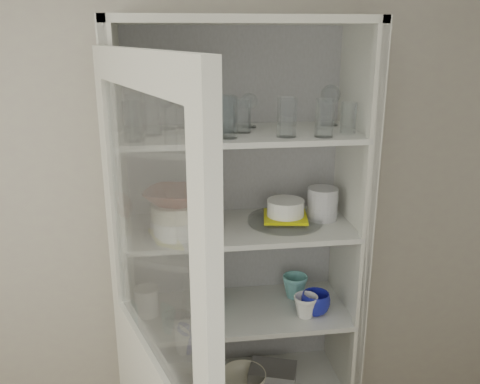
# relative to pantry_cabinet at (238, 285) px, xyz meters

# --- Properties ---
(wall_back) EXTENTS (3.60, 0.02, 2.60)m
(wall_back) POSITION_rel_pantry_cabinet_xyz_m (-0.20, 0.16, 0.36)
(wall_back) COLOR beige
(wall_back) RESTS_ON ground
(pantry_cabinet) EXTENTS (1.00, 0.45, 2.10)m
(pantry_cabinet) POSITION_rel_pantry_cabinet_xyz_m (0.00, 0.00, 0.00)
(pantry_cabinet) COLOR beige
(pantry_cabinet) RESTS_ON floor
(tumbler_0) EXTENTS (0.09, 0.09, 0.14)m
(tumbler_0) POSITION_rel_pantry_cabinet_xyz_m (-0.41, -0.20, 0.79)
(tumbler_0) COLOR silver
(tumbler_0) RESTS_ON shelf_glass
(tumbler_1) EXTENTS (0.09, 0.09, 0.13)m
(tumbler_1) POSITION_rel_pantry_cabinet_xyz_m (-0.15, -0.22, 0.79)
(tumbler_1) COLOR silver
(tumbler_1) RESTS_ON shelf_glass
(tumbler_2) EXTENTS (0.10, 0.10, 0.15)m
(tumbler_2) POSITION_rel_pantry_cabinet_xyz_m (-0.12, -0.21, 0.80)
(tumbler_2) COLOR silver
(tumbler_2) RESTS_ON shelf_glass
(tumbler_3) EXTENTS (0.10, 0.10, 0.15)m
(tumbler_3) POSITION_rel_pantry_cabinet_xyz_m (-0.07, -0.19, 0.80)
(tumbler_3) COLOR silver
(tumbler_3) RESTS_ON shelf_glass
(tumbler_4) EXTENTS (0.10, 0.10, 0.15)m
(tumbler_4) POSITION_rel_pantry_cabinet_xyz_m (0.16, -0.20, 0.80)
(tumbler_4) COLOR silver
(tumbler_4) RESTS_ON shelf_glass
(tumbler_5) EXTENTS (0.08, 0.08, 0.14)m
(tumbler_5) POSITION_rel_pantry_cabinet_xyz_m (0.30, -0.22, 0.79)
(tumbler_5) COLOR silver
(tumbler_5) RESTS_ON shelf_glass
(tumbler_6) EXTENTS (0.07, 0.07, 0.12)m
(tumbler_6) POSITION_rel_pantry_cabinet_xyz_m (0.41, -0.17, 0.78)
(tumbler_6) COLOR silver
(tumbler_6) RESTS_ON shelf_glass
(tumbler_7) EXTENTS (0.10, 0.10, 0.15)m
(tumbler_7) POSITION_rel_pantry_cabinet_xyz_m (-0.41, -0.04, 0.80)
(tumbler_7) COLOR silver
(tumbler_7) RESTS_ON shelf_glass
(tumbler_8) EXTENTS (0.08, 0.08, 0.13)m
(tumbler_8) POSITION_rel_pantry_cabinet_xyz_m (-0.34, -0.10, 0.79)
(tumbler_8) COLOR silver
(tumbler_8) RESTS_ON shelf_glass
(tumbler_9) EXTENTS (0.10, 0.10, 0.15)m
(tumbler_9) POSITION_rel_pantry_cabinet_xyz_m (-0.06, -0.08, 0.79)
(tumbler_9) COLOR silver
(tumbler_9) RESTS_ON shelf_glass
(tumbler_10) EXTENTS (0.07, 0.07, 0.14)m
(tumbler_10) POSITION_rel_pantry_cabinet_xyz_m (-0.07, -0.04, 0.79)
(tumbler_10) COLOR silver
(tumbler_10) RESTS_ON shelf_glass
(tumbler_11) EXTENTS (0.09, 0.09, 0.13)m
(tumbler_11) POSITION_rel_pantry_cabinet_xyz_m (0.01, -0.09, 0.79)
(tumbler_11) COLOR silver
(tumbler_11) RESTS_ON shelf_glass
(goblet_0) EXTENTS (0.08, 0.08, 0.18)m
(goblet_0) POSITION_rel_pantry_cabinet_xyz_m (-0.29, 0.02, 0.81)
(goblet_0) COLOR silver
(goblet_0) RESTS_ON shelf_glass
(goblet_1) EXTENTS (0.07, 0.07, 0.16)m
(goblet_1) POSITION_rel_pantry_cabinet_xyz_m (-0.22, 0.06, 0.80)
(goblet_1) COLOR silver
(goblet_1) RESTS_ON shelf_glass
(goblet_2) EXTENTS (0.07, 0.07, 0.15)m
(goblet_2) POSITION_rel_pantry_cabinet_xyz_m (0.05, 0.02, 0.80)
(goblet_2) COLOR silver
(goblet_2) RESTS_ON shelf_glass
(goblet_3) EXTENTS (0.08, 0.08, 0.19)m
(goblet_3) POSITION_rel_pantry_cabinet_xyz_m (0.40, 0.02, 0.81)
(goblet_3) COLOR silver
(goblet_3) RESTS_ON shelf_glass
(plate_stack_front) EXTENTS (0.21, 0.21, 0.07)m
(plate_stack_front) POSITION_rel_pantry_cabinet_xyz_m (-0.27, -0.13, 0.36)
(plate_stack_front) COLOR white
(plate_stack_front) RESTS_ON shelf_plates
(plate_stack_back) EXTENTS (0.20, 0.20, 0.06)m
(plate_stack_back) POSITION_rel_pantry_cabinet_xyz_m (-0.20, 0.05, 0.35)
(plate_stack_back) COLOR white
(plate_stack_back) RESTS_ON shelf_plates
(cream_bowl) EXTENTS (0.22, 0.22, 0.06)m
(cream_bowl) POSITION_rel_pantry_cabinet_xyz_m (-0.27, -0.13, 0.42)
(cream_bowl) COLOR beige
(cream_bowl) RESTS_ON plate_stack_front
(terracotta_bowl) EXTENTS (0.30, 0.30, 0.06)m
(terracotta_bowl) POSITION_rel_pantry_cabinet_xyz_m (-0.27, -0.13, 0.48)
(terracotta_bowl) COLOR brown
(terracotta_bowl) RESTS_ON cream_bowl
(glass_platter) EXTENTS (0.37, 0.37, 0.02)m
(glass_platter) POSITION_rel_pantry_cabinet_xyz_m (0.20, -0.06, 0.33)
(glass_platter) COLOR silver
(glass_platter) RESTS_ON shelf_plates
(yellow_trivet) EXTENTS (0.21, 0.21, 0.01)m
(yellow_trivet) POSITION_rel_pantry_cabinet_xyz_m (0.20, -0.06, 0.35)
(yellow_trivet) COLOR yellow
(yellow_trivet) RESTS_ON glass_platter
(white_ramekin) EXTENTS (0.20, 0.20, 0.07)m
(white_ramekin) POSITION_rel_pantry_cabinet_xyz_m (0.20, -0.06, 0.39)
(white_ramekin) COLOR white
(white_ramekin) RESTS_ON yellow_trivet
(grey_bowl_stack) EXTENTS (0.13, 0.13, 0.14)m
(grey_bowl_stack) POSITION_rel_pantry_cabinet_xyz_m (0.36, -0.04, 0.39)
(grey_bowl_stack) COLOR #B6B6B6
(grey_bowl_stack) RESTS_ON shelf_plates
(mug_blue) EXTENTS (0.16, 0.16, 0.10)m
(mug_blue) POSITION_rel_pantry_cabinet_xyz_m (0.32, -0.16, -0.03)
(mug_blue) COLOR navy
(mug_blue) RESTS_ON shelf_mugs
(mug_teal) EXTENTS (0.13, 0.13, 0.11)m
(mug_teal) POSITION_rel_pantry_cabinet_xyz_m (0.27, 0.00, -0.03)
(mug_teal) COLOR teal
(mug_teal) RESTS_ON shelf_mugs
(mug_white) EXTENTS (0.13, 0.13, 0.10)m
(mug_white) POSITION_rel_pantry_cabinet_xyz_m (0.27, -0.17, -0.03)
(mug_white) COLOR white
(mug_white) RESTS_ON shelf_mugs
(teal_jar) EXTENTS (0.09, 0.09, 0.10)m
(teal_jar) POSITION_rel_pantry_cabinet_xyz_m (-0.11, -0.04, -0.03)
(teal_jar) COLOR teal
(teal_jar) RESTS_ON shelf_mugs
(measuring_cups) EXTENTS (0.10, 0.10, 0.04)m
(measuring_cups) POSITION_rel_pantry_cabinet_xyz_m (-0.28, -0.15, -0.06)
(measuring_cups) COLOR #B0B1B5
(measuring_cups) RESTS_ON shelf_mugs
(white_canister) EXTENTS (0.11, 0.11, 0.12)m
(white_canister) POSITION_rel_pantry_cabinet_xyz_m (-0.41, -0.05, -0.02)
(white_canister) COLOR white
(white_canister) RESTS_ON shelf_mugs
(cream_dish) EXTENTS (0.26, 0.26, 0.07)m
(cream_dish) POSITION_rel_pantry_cabinet_xyz_m (0.01, -0.09, -0.45)
(cream_dish) COLOR beige
(cream_dish) RESTS_ON shelf_bot
(tin_box) EXTENTS (0.26, 0.21, 0.07)m
(tin_box) POSITION_rel_pantry_cabinet_xyz_m (0.16, -0.06, -0.45)
(tin_box) COLOR gray
(tin_box) RESTS_ON shelf_bot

